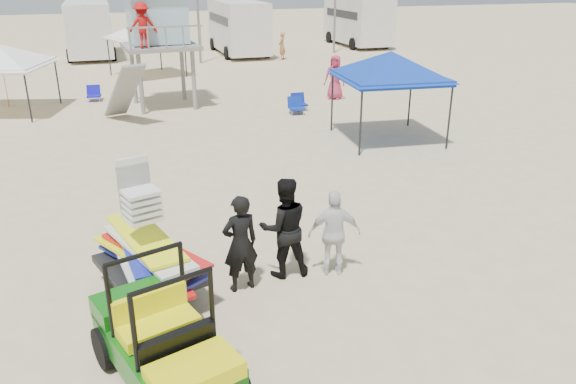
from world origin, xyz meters
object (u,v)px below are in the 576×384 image
object	(u,v)px
surf_trailer	(146,249)
canopy_blue	(391,56)
lifeguard_tower	(156,22)
utility_cart	(162,333)
man_left	(240,244)

from	to	relation	value
surf_trailer	canopy_blue	world-z (taller)	canopy_blue
lifeguard_tower	canopy_blue	world-z (taller)	lifeguard_tower
utility_cart	canopy_blue	bearing A→B (deg)	49.35
utility_cart	lifeguard_tower	bearing A→B (deg)	83.77
man_left	canopy_blue	size ratio (longest dim) A/B	0.53
surf_trailer	utility_cart	bearing A→B (deg)	-90.09
lifeguard_tower	canopy_blue	distance (m)	9.49
utility_cart	man_left	xyz separation A→B (m)	(1.52, 2.03, 0.05)
lifeguard_tower	canopy_blue	size ratio (longest dim) A/B	1.35
canopy_blue	surf_trailer	bearing A→B (deg)	-138.75
surf_trailer	lifeguard_tower	size ratio (longest dim) A/B	0.58
utility_cart	canopy_blue	size ratio (longest dim) A/B	0.79
man_left	canopy_blue	bearing A→B (deg)	-141.05
surf_trailer	man_left	size ratio (longest dim) A/B	1.47
utility_cart	surf_trailer	xyz separation A→B (m)	(0.00, 2.33, 0.05)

